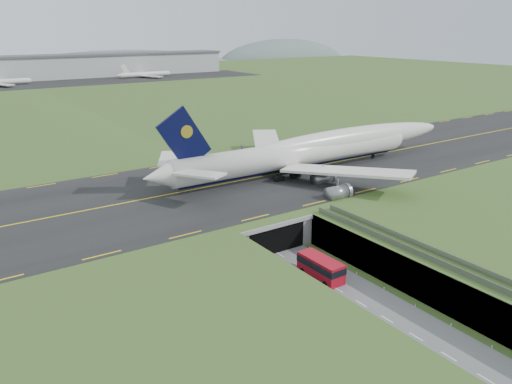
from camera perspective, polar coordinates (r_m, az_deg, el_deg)
ground at (r=85.28m, az=5.63°, el=-8.97°), size 900.00×900.00×0.00m
airfield_deck at (r=83.95m, az=5.69°, el=-7.15°), size 800.00×800.00×6.00m
trench_road at (r=80.32m, az=9.08°, el=-10.87°), size 12.00×75.00×0.20m
taxiway at (r=108.38m, az=-5.39°, el=0.58°), size 800.00×44.00×0.18m
tunnel_portal at (r=96.12m, az=-0.64°, el=-3.44°), size 17.00×22.30×6.00m
guideway at (r=78.96m, az=21.04°, el=-8.22°), size 3.00×53.00×7.05m
jumbo_jet at (r=120.71m, az=6.93°, el=4.83°), size 86.60×57.11×18.89m
shuttle_tram at (r=82.46m, az=7.41°, el=-8.58°), size 3.41×8.53×3.44m
cargo_terminal at (r=361.54m, az=-26.77°, el=12.47°), size 320.00×67.00×15.60m
distant_hills at (r=502.76m, az=-21.30°, el=12.22°), size 700.00×91.00×60.00m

